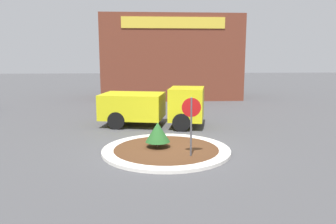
# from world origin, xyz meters

# --- Properties ---
(ground_plane) EXTENTS (120.00, 120.00, 0.00)m
(ground_plane) POSITION_xyz_m (0.00, 0.00, 0.00)
(ground_plane) COLOR #474749
(traffic_island) EXTENTS (5.11, 5.11, 0.13)m
(traffic_island) POSITION_xyz_m (0.00, 0.00, 0.06)
(traffic_island) COLOR silver
(traffic_island) RESTS_ON ground_plane
(stop_sign) EXTENTS (0.70, 0.07, 2.31)m
(stop_sign) POSITION_xyz_m (0.85, -1.01, 1.60)
(stop_sign) COLOR #4C4C51
(stop_sign) RESTS_ON ground_plane
(island_shrub) EXTENTS (0.99, 0.99, 1.03)m
(island_shrub) POSITION_xyz_m (-0.33, 0.22, 0.76)
(island_shrub) COLOR brown
(island_shrub) RESTS_ON traffic_island
(utility_truck) EXTENTS (5.85, 3.43, 2.12)m
(utility_truck) POSITION_xyz_m (-0.37, 4.95, 1.12)
(utility_truck) COLOR gold
(utility_truck) RESTS_ON ground_plane
(storefront_building) EXTENTS (11.99, 6.07, 7.23)m
(storefront_building) POSITION_xyz_m (1.51, 17.46, 3.62)
(storefront_building) COLOR brown
(storefront_building) RESTS_ON ground_plane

